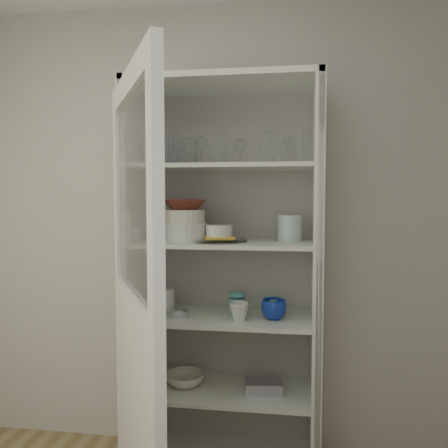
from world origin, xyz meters
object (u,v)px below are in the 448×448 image
Objects in this scene: mug_blue at (274,309)px; measuring_cups at (175,312)px; white_canister at (165,300)px; yellow_trivet at (219,237)px; white_ramekin at (219,230)px; goblet_0 at (179,152)px; plate_stack_front at (184,232)px; tin_box at (263,386)px; terracotta_bowl at (184,204)px; cupboard_door at (135,349)px; goblet_1 at (201,150)px; goblet_2 at (240,151)px; mug_teal at (273,306)px; pantry_cabinet at (226,297)px; cream_bowl at (184,216)px; plate_stack_back at (193,232)px; grey_bowl_stack at (290,228)px; goblet_3 at (289,150)px; teal_jar at (238,305)px; glass_platter at (219,240)px; mug_white at (239,312)px; cream_dish at (185,379)px.

measuring_cups is (-0.52, -0.02, -0.03)m from mug_blue.
yellow_trivet is at bearing -10.51° from white_canister.
white_ramekin is 0.50m from measuring_cups.
goblet_0 reaches higher than plate_stack_front.
terracotta_bowl is at bearing -179.53° from tin_box.
cupboard_door is 1.14m from goblet_0.
goblet_1 reaches higher than goblet_2.
white_ramekin is 0.51m from mug_teal.
pantry_cabinet is 0.51m from cream_bowl.
goblet_0 is at bearing 169.15° from plate_stack_back.
goblet_1 is 0.95× the size of tin_box.
grey_bowl_stack is (0.63, 0.64, 0.46)m from cupboard_door.
cream_bowl reaches higher than plate_stack_front.
mug_blue is (0.20, -0.18, -0.84)m from goblet_2.
goblet_3 is 1.27m from tin_box.
terracotta_bowl is 0.57m from grey_bowl_stack.
cupboard_door reaches higher than goblet_1.
teal_jar reaches higher than tin_box.
white_canister is (-0.41, -0.11, -0.82)m from goblet_2.
goblet_0 is at bearing 148.75° from glass_platter.
goblet_1 is at bearing 53.97° from measuring_cups.
terracotta_bowl is 0.55m from white_canister.
plate_stack_front is 0.19m from white_ramekin.
yellow_trivet reaches higher than teal_jar.
pantry_cabinet is at bearing -8.22° from goblet_1.
goblet_1 is (0.14, 0.70, 0.88)m from cupboard_door.
cupboard_door reaches higher than yellow_trivet.
glass_platter is at bearing -177.16° from tin_box.
pantry_cabinet is at bearing 157.25° from tin_box.
goblet_0 is at bearing 113.20° from cream_bowl.
goblet_2 is (0.07, 0.06, 0.81)m from pantry_cabinet.
plate_stack_front is (-0.21, -0.09, 0.37)m from pantry_cabinet.
tin_box is at bearing 2.84° from yellow_trivet.
tin_box is (0.55, -0.05, -0.43)m from white_canister.
cupboard_door reaches higher than grey_bowl_stack.
goblet_2 is at bearing 39.89° from pantry_cabinet.
goblet_3 is at bearing 110.10° from cupboard_door.
mug_white is at bearing 114.63° from cupboard_door.
teal_jar is at bearing -1.40° from white_canister.
teal_jar is at bearing 102.14° from mug_white.
goblet_0 is 0.93× the size of plate_stack_back.
cupboard_door is at bearing -111.93° from mug_teal.
cream_bowl is (0.07, 0.59, 0.52)m from cupboard_door.
pantry_cabinet is 9.94× the size of cream_dish.
mug_white is (0.37, 0.51, 0.04)m from cupboard_door.
goblet_0 is 0.58× the size of glass_platter.
mug_teal is at bearing -5.81° from goblet_1.
teal_jar is at bearing 27.24° from white_ramekin.
measuring_cups is (-0.06, -0.17, -0.41)m from plate_stack_back.
mug_teal is at bearing -4.49° from pantry_cabinet.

